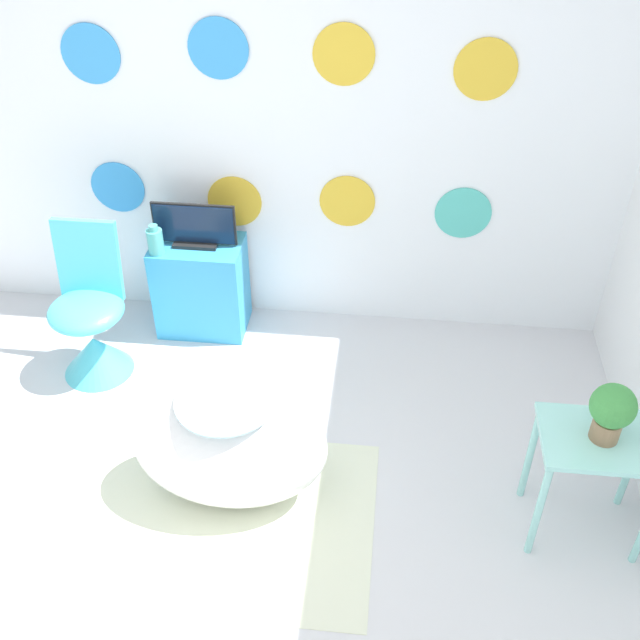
% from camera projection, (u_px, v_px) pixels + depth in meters
% --- Properties ---
extents(wall_back_dotted, '(4.55, 0.05, 2.60)m').
position_uv_depth(wall_back_dotted, '(287.00, 102.00, 3.76)').
color(wall_back_dotted, white).
rests_on(wall_back_dotted, ground_plane).
extents(rug, '(1.37, 0.98, 0.01)m').
position_uv_depth(rug, '(220.00, 516.00, 3.32)').
color(rug, silver).
rests_on(rug, ground_plane).
extents(bathtub, '(0.86, 0.52, 0.58)m').
position_uv_depth(bathtub, '(230.00, 444.00, 3.28)').
color(bathtub, white).
rests_on(bathtub, ground_plane).
extents(chair, '(0.39, 0.39, 0.84)m').
position_uv_depth(chair, '(92.00, 330.00, 3.95)').
color(chair, '#4CC6DB').
rests_on(chair, ground_plane).
extents(tv_cabinet, '(0.49, 0.33, 0.56)m').
position_uv_depth(tv_cabinet, '(201.00, 286.00, 4.25)').
color(tv_cabinet, '#389ED6').
rests_on(tv_cabinet, ground_plane).
extents(tv, '(0.45, 0.12, 0.25)m').
position_uv_depth(tv, '(194.00, 227.00, 4.02)').
color(tv, black).
rests_on(tv, tv_cabinet).
extents(vase, '(0.09, 0.09, 0.17)m').
position_uv_depth(vase, '(155.00, 241.00, 3.97)').
color(vase, '#51B2AD').
rests_on(vase, tv_cabinet).
extents(side_table, '(0.48, 0.36, 0.56)m').
position_uv_depth(side_table, '(597.00, 456.00, 3.01)').
color(side_table, '#99E0D8').
rests_on(side_table, ground_plane).
extents(potted_plant_left, '(0.18, 0.18, 0.26)m').
position_uv_depth(potted_plant_left, '(612.00, 410.00, 2.86)').
color(potted_plant_left, '#8C6B4C').
rests_on(potted_plant_left, side_table).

